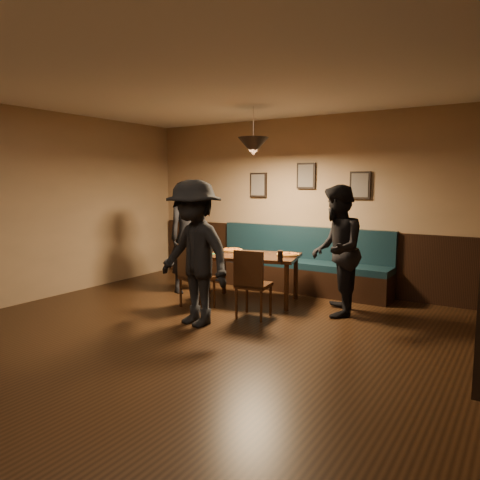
{
  "coord_description": "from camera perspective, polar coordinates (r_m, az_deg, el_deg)",
  "views": [
    {
      "loc": [
        3.14,
        -3.44,
        1.74
      ],
      "look_at": [
        -0.25,
        1.85,
        0.95
      ],
      "focal_mm": 34.24,
      "sensor_mm": 36.0,
      "label": 1
    }
  ],
  "objects": [
    {
      "name": "floor",
      "position": [
        4.97,
        -9.42,
        -13.42
      ],
      "size": [
        7.0,
        7.0,
        0.0
      ],
      "primitive_type": "plane",
      "color": "black",
      "rests_on": "ground"
    },
    {
      "name": "ceiling",
      "position": [
        4.78,
        -10.14,
        19.87
      ],
      "size": [
        7.0,
        7.0,
        0.0
      ],
      "primitive_type": "plane",
      "rotation": [
        3.14,
        0.0,
        0.0
      ],
      "color": "silver",
      "rests_on": "ground"
    },
    {
      "name": "wall_back",
      "position": [
        7.63,
        8.28,
        4.53
      ],
      "size": [
        6.0,
        0.0,
        6.0
      ],
      "primitive_type": "plane",
      "rotation": [
        1.57,
        0.0,
        0.0
      ],
      "color": "#8C704F",
      "rests_on": "ground"
    },
    {
      "name": "wainscot",
      "position": [
        7.69,
        8.07,
        -2.18
      ],
      "size": [
        5.88,
        0.06,
        1.0
      ],
      "primitive_type": "cube",
      "color": "black",
      "rests_on": "ground"
    },
    {
      "name": "booth_bench",
      "position": [
        7.45,
        7.2,
        -2.47
      ],
      "size": [
        3.0,
        0.6,
        1.0
      ],
      "primitive_type": null,
      "color": "#0F232D",
      "rests_on": "ground"
    },
    {
      "name": "picture_left",
      "position": [
        8.01,
        2.31,
        6.87
      ],
      "size": [
        0.32,
        0.04,
        0.42
      ],
      "primitive_type": "cube",
      "color": "black",
      "rests_on": "wall_back"
    },
    {
      "name": "picture_center",
      "position": [
        7.59,
        8.25,
        7.92
      ],
      "size": [
        0.32,
        0.04,
        0.42
      ],
      "primitive_type": "cube",
      "color": "black",
      "rests_on": "wall_back"
    },
    {
      "name": "picture_right",
      "position": [
        7.27,
        14.74,
        6.61
      ],
      "size": [
        0.32,
        0.04,
        0.42
      ],
      "primitive_type": "cube",
      "color": "black",
      "rests_on": "wall_back"
    },
    {
      "name": "pendant_lamp",
      "position": [
        6.6,
        1.67,
        11.59
      ],
      "size": [
        0.44,
        0.44,
        0.25
      ],
      "primitive_type": "cone",
      "rotation": [
        3.14,
        0.0,
        0.0
      ],
      "color": "black",
      "rests_on": "ceiling"
    },
    {
      "name": "dining_table",
      "position": [
        6.73,
        1.61,
        -4.77
      ],
      "size": [
        1.48,
        1.15,
        0.7
      ],
      "primitive_type": "cube",
      "rotation": [
        0.0,
        0.0,
        0.26
      ],
      "color": "black",
      "rests_on": "floor"
    },
    {
      "name": "chair_near_left",
      "position": [
        6.42,
        -5.36,
        -4.49
      ],
      "size": [
        0.5,
        0.5,
        0.89
      ],
      "primitive_type": null,
      "rotation": [
        0.0,
        0.0,
        -0.34
      ],
      "color": "black",
      "rests_on": "floor"
    },
    {
      "name": "chair_near_right",
      "position": [
        5.93,
        1.73,
        -5.42
      ],
      "size": [
        0.45,
        0.45,
        0.9
      ],
      "primitive_type": null,
      "rotation": [
        0.0,
        0.0,
        0.15
      ],
      "color": "black",
      "rests_on": "floor"
    },
    {
      "name": "diner_left",
      "position": [
        7.31,
        -6.53,
        0.37
      ],
      "size": [
        0.64,
        0.76,
        1.76
      ],
      "primitive_type": "imported",
      "rotation": [
        0.0,
        0.0,
        1.17
      ],
      "color": "black",
      "rests_on": "floor"
    },
    {
      "name": "diner_right",
      "position": [
        6.11,
        11.93,
        -1.29
      ],
      "size": [
        0.88,
        1.0,
        1.72
      ],
      "primitive_type": "imported",
      "rotation": [
        0.0,
        0.0,
        -1.24
      ],
      "color": "black",
      "rests_on": "floor"
    },
    {
      "name": "diner_front",
      "position": [
        5.58,
        -5.71,
        -1.65
      ],
      "size": [
        1.26,
        0.89,
        1.78
      ],
      "primitive_type": "imported",
      "rotation": [
        0.0,
        0.0,
        -0.21
      ],
      "color": "black",
      "rests_on": "floor"
    },
    {
      "name": "pizza_a",
      "position": [
        6.98,
        -1.09,
        -1.25
      ],
      "size": [
        0.41,
        0.41,
        0.04
      ],
      "primitive_type": "cylinder",
      "rotation": [
        0.0,
        0.0,
        -0.22
      ],
      "color": "orange",
      "rests_on": "dining_table"
    },
    {
      "name": "pizza_b",
      "position": [
        6.47,
        1.18,
        -1.92
      ],
      "size": [
        0.35,
        0.35,
        0.04
      ],
      "primitive_type": "cylinder",
      "rotation": [
        0.0,
        0.0,
        0.0
      ],
      "color": "orange",
      "rests_on": "dining_table"
    },
    {
      "name": "pizza_c",
      "position": [
        6.59,
        5.98,
        -1.81
      ],
      "size": [
        0.32,
        0.32,
        0.04
      ],
      "primitive_type": "cylinder",
      "rotation": [
        0.0,
        0.0,
        0.0
      ],
      "color": "orange",
      "rests_on": "dining_table"
    },
    {
      "name": "soda_glass",
      "position": [
        6.08,
        5.04,
        -2.02
      ],
      "size": [
        0.08,
        0.08,
        0.15
      ],
      "primitive_type": "cylinder",
      "rotation": [
        0.0,
        0.0,
        -0.11
      ],
      "color": "black",
      "rests_on": "dining_table"
    },
    {
      "name": "tabasco_bottle",
      "position": [
        6.36,
        5.08,
        -1.75
      ],
      "size": [
        0.03,
        0.03,
        0.12
      ],
      "primitive_type": "cylinder",
      "rotation": [
        0.0,
        0.0,
        -0.11
      ],
      "color": "#A10514",
      "rests_on": "dining_table"
    },
    {
      "name": "napkin_a",
      "position": [
        7.13,
        -1.21,
        -1.22
      ],
      "size": [
        0.2,
        0.2,
        0.01
      ],
      "primitive_type": "cube",
      "rotation": [
        0.0,
        0.0,
        0.33
      ],
      "color": "#1B6824",
      "rests_on": "dining_table"
    },
    {
      "name": "napkin_b",
      "position": [
        6.73,
        -3.95,
        -1.73
      ],
      "size": [
        0.15,
        0.15,
        0.01
      ],
      "primitive_type": "cube",
      "rotation": [
        0.0,
        0.0,
        0.01
      ],
      "color": "#228034",
      "rests_on": "dining_table"
    },
    {
      "name": "cutlery_set",
      "position": [
        6.32,
        -0.04,
        -2.31
      ],
      "size": [
        0.19,
        0.09,
        0.0
      ],
      "primitive_type": "cube",
      "rotation": [
        0.0,
        0.0,
        1.21
      ],
      "color": "silver",
      "rests_on": "dining_table"
    }
  ]
}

